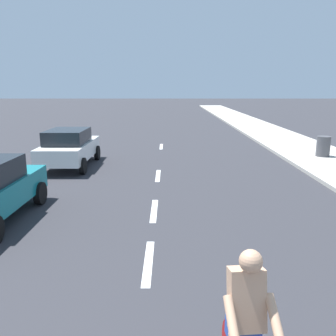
{
  "coord_description": "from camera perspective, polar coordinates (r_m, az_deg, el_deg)",
  "views": [
    {
      "loc": [
        0.38,
        1.85,
        3.28
      ],
      "look_at": [
        0.34,
        11.23,
        1.1
      ],
      "focal_mm": 37.65,
      "sensor_mm": 36.0,
      "label": 1
    }
  ],
  "objects": [
    {
      "name": "ground_plane",
      "position": [
        18.44,
        -0.97,
        2.85
      ],
      "size": [
        160.0,
        160.0,
        0.0
      ],
      "primitive_type": "plane",
      "color": "#2D2D33"
    },
    {
      "name": "sidewalk_strip",
      "position": [
        21.6,
        19.44,
        3.8
      ],
      "size": [
        3.6,
        80.0,
        0.14
      ],
      "primitive_type": "cube",
      "color": "#B2ADA3",
      "rests_on": "ground"
    },
    {
      "name": "lane_stripe_2",
      "position": [
        6.98,
        -3.01,
        -14.94
      ],
      "size": [
        0.16,
        1.8,
        0.01
      ],
      "primitive_type": "cube",
      "color": "white",
      "rests_on": "ground"
    },
    {
      "name": "lane_stripe_3",
      "position": [
        9.6,
        -2.06,
        -6.87
      ],
      "size": [
        0.16,
        1.8,
        0.01
      ],
      "primitive_type": "cube",
      "color": "white",
      "rests_on": "ground"
    },
    {
      "name": "lane_stripe_4",
      "position": [
        13.24,
        -1.43,
        -1.23
      ],
      "size": [
        0.16,
        1.8,
        0.01
      ],
      "primitive_type": "cube",
      "color": "white",
      "rests_on": "ground"
    },
    {
      "name": "lane_stripe_5",
      "position": [
        19.64,
        -0.89,
        3.49
      ],
      "size": [
        0.16,
        1.8,
        0.01
      ],
      "primitive_type": "cube",
      "color": "white",
      "rests_on": "ground"
    },
    {
      "name": "parked_car_white",
      "position": [
        15.15,
        -15.49,
        3.34
      ],
      "size": [
        1.89,
        4.05,
        1.57
      ],
      "rotation": [
        0.0,
        0.0,
        -0.0
      ],
      "color": "white",
      "rests_on": "ground"
    },
    {
      "name": "trash_bin_far",
      "position": [
        17.62,
        24.03,
        3.21
      ],
      "size": [
        0.6,
        0.6,
        0.92
      ],
      "primitive_type": "cylinder",
      "color": "#47474C",
      "rests_on": "sidewalk_strip"
    }
  ]
}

